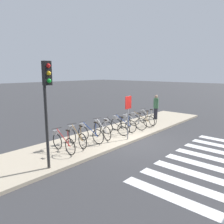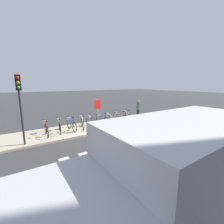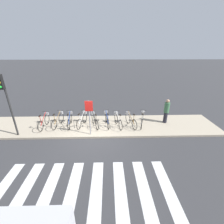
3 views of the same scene
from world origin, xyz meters
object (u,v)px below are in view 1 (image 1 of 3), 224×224
Objects in this scene: parked_bicycle_6 at (132,122)px; sign_post at (128,110)px; parked_bicycle_8 at (146,117)px; traffic_light at (47,93)px; parked_bicycle_0 at (62,141)px; parked_bicycle_4 at (113,126)px; parked_bicycle_2 at (89,133)px; parked_bicycle_7 at (140,119)px; parked_bicycle_1 at (76,136)px; parked_bicycle_3 at (101,129)px; parked_bicycle_5 at (122,123)px; pedestrian at (156,106)px.

sign_post is (-1.70, -1.02, 1.01)m from parked_bicycle_6.
traffic_light reaches higher than parked_bicycle_8.
parked_bicycle_0 is 3.24m from parked_bicycle_4.
parked_bicycle_6 is (4.78, -0.00, 0.00)m from parked_bicycle_0.
parked_bicycle_2 is 1.03× the size of parked_bicycle_8.
parked_bicycle_6 is (1.54, -0.05, 0.00)m from parked_bicycle_4.
parked_bicycle_1 is at bearing 178.20° from parked_bicycle_7.
parked_bicycle_1 is at bearing -179.84° from parked_bicycle_3.
parked_bicycle_0 is 1.62m from parked_bicycle_2.
parked_bicycle_2 is 1.01× the size of parked_bicycle_5.
sign_post is (-4.99, -1.41, 0.56)m from pedestrian.
parked_bicycle_1 is at bearing 177.69° from parked_bicycle_6.
parked_bicycle_5 is 2.36m from parked_bicycle_8.
parked_bicycle_5 is 4.04m from pedestrian.
parked_bicycle_6 is at bearing -2.53° from parked_bicycle_2.
parked_bicycle_4 is 2.37m from parked_bicycle_7.
parked_bicycle_8 is at bearing -0.90° from parked_bicycle_2.
traffic_light is (-6.03, -1.07, 2.13)m from parked_bicycle_6.
parked_bicycle_2 and parked_bicycle_8 have the same top height.
parked_bicycle_3 is (1.58, 0.00, 0.00)m from parked_bicycle_1.
parked_bicycle_5 is 1.03× the size of parked_bicycle_8.
parked_bicycle_8 is at bearing 0.35° from parked_bicycle_4.
parked_bicycle_5 is (2.45, 0.01, 0.00)m from parked_bicycle_2.
pedestrian is (1.66, 0.32, 0.44)m from parked_bicycle_8.
traffic_light reaches higher than parked_bicycle_7.
pedestrian is 0.47× the size of traffic_light.
parked_bicycle_0 is 0.45× the size of traffic_light.
traffic_light is at bearing -179.35° from sign_post.
traffic_light is 1.69× the size of sign_post.
pedestrian is at bearing 1.82° from parked_bicycle_1.
parked_bicycle_3 is at bearing 177.23° from parked_bicycle_7.
traffic_light reaches higher than parked_bicycle_0.
parked_bicycle_4 and parked_bicycle_8 have the same top height.
parked_bicycle_4 is 0.98× the size of parked_bicycle_8.
parked_bicycle_8 is at bearing -1.41° from parked_bicycle_3.
parked_bicycle_5 is (3.20, -0.01, 0.00)m from parked_bicycle_1.
parked_bicycle_0 is at bearing 179.98° from parked_bicycle_6.
parked_bicycle_4 and parked_bicycle_7 have the same top height.
parked_bicycle_2 is 2.13m from sign_post.
parked_bicycle_2 is 0.96× the size of pedestrian.
parked_bicycle_8 is 0.44× the size of traffic_light.
parked_bicycle_7 is at bearing -1.87° from parked_bicycle_2.
parked_bicycle_6 is at bearing 31.09° from sign_post.
parked_bicycle_4 is (3.24, 0.04, 0.00)m from parked_bicycle_0.
parked_bicycle_6 is 6.49m from traffic_light.
parked_bicycle_5 is at bearing -0.21° from parked_bicycle_1.
parked_bicycle_6 is 0.44× the size of traffic_light.
parked_bicycle_6 is at bearing -179.37° from parked_bicycle_7.
parked_bicycle_1 is 0.45× the size of traffic_light.
parked_bicycle_3 is (2.44, 0.16, 0.00)m from parked_bicycle_0.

